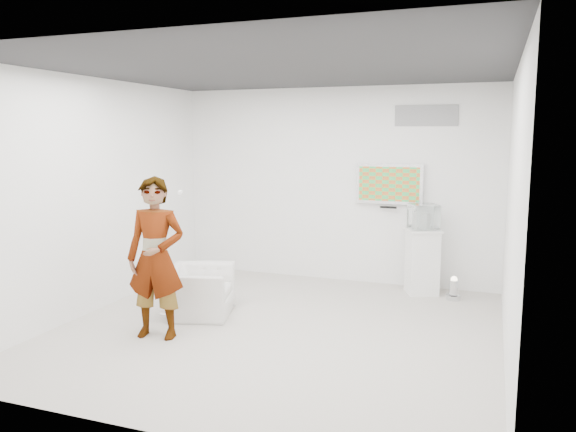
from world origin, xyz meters
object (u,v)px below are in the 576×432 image
at_px(person, 156,258).
at_px(armchair, 199,291).
at_px(tv, 389,184).
at_px(pedestal, 422,261).
at_px(floor_uplight, 454,289).

height_order(person, armchair, person).
bearing_deg(tv, pedestal, -28.42).
height_order(person, floor_uplight, person).
height_order(person, pedestal, person).
relative_size(person, armchair, 1.98).
distance_m(tv, floor_uplight, 1.79).
bearing_deg(pedestal, armchair, -142.60).
distance_m(armchair, pedestal, 3.23).
distance_m(person, floor_uplight, 4.12).
relative_size(armchair, floor_uplight, 2.95).
xyz_separation_m(armchair, pedestal, (2.56, 1.96, 0.17)).
bearing_deg(tv, floor_uplight, -25.16).
bearing_deg(pedestal, tv, 151.58).
xyz_separation_m(tv, armchair, (-2.01, -2.25, -1.25)).
height_order(tv, armchair, tv).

